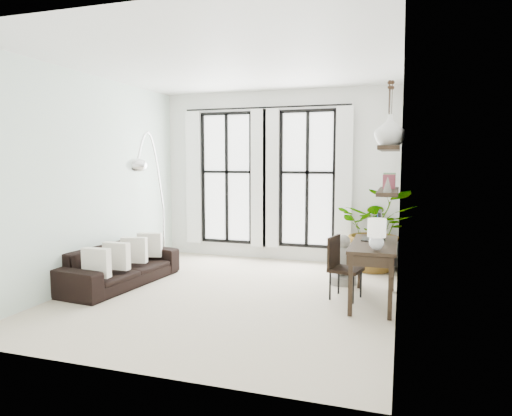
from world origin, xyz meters
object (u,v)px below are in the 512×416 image
at_px(plant, 377,229).
at_px(desk, 373,248).
at_px(sofa, 120,265).
at_px(buddha, 343,263).
at_px(arc_lamp, 150,164).
at_px(desk_chair, 341,263).

distance_m(plant, desk, 1.92).
xyz_separation_m(sofa, buddha, (3.25, 1.08, 0.02)).
bearing_deg(plant, buddha, -113.64).
xyz_separation_m(arc_lamp, buddha, (3.15, 0.30, -1.52)).
distance_m(sofa, arc_lamp, 1.73).
bearing_deg(buddha, sofa, -161.57).
bearing_deg(desk_chair, plant, 90.61).
bearing_deg(desk, buddha, 118.93).
xyz_separation_m(desk, desk_chair, (-0.44, 0.15, -0.26)).
height_order(plant, desk, plant).
bearing_deg(sofa, arc_lamp, -1.31).
relative_size(sofa, desk, 1.49).
distance_m(plant, arc_lamp, 4.00).
relative_size(sofa, desk_chair, 2.38).
bearing_deg(buddha, desk_chair, -85.96).
xyz_separation_m(plant, buddha, (-0.45, -1.03, -0.40)).
height_order(desk_chair, arc_lamp, arc_lamp).
xyz_separation_m(plant, desk_chair, (-0.40, -1.78, -0.23)).
bearing_deg(arc_lamp, sofa, -97.45).
xyz_separation_m(sofa, desk_chair, (3.30, 0.33, 0.19)).
height_order(plant, desk_chair, plant).
bearing_deg(desk_chair, desk, -5.15).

